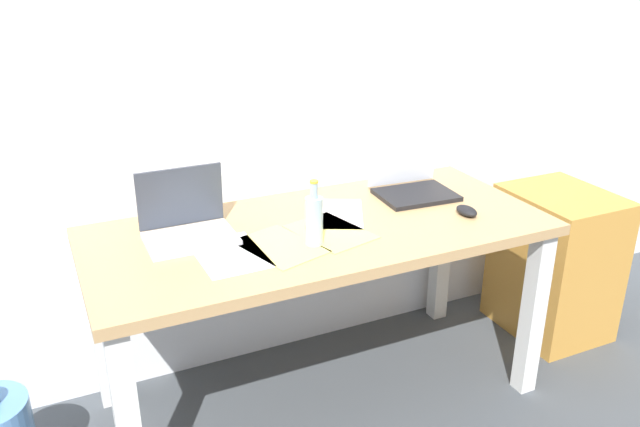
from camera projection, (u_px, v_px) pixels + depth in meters
name	position (u px, v px, depth m)	size (l,w,h in m)	color
ground_plane	(320.00, 394.00, 2.62)	(8.00, 8.00, 0.00)	#42474C
back_wall	(273.00, 52.00, 2.48)	(5.20, 0.08, 2.60)	white
desk	(320.00, 251.00, 2.37)	(1.67, 0.74, 0.74)	tan
laptop_left	(187.00, 224.00, 2.23)	(0.30, 0.23, 0.23)	silver
laptop_right	(412.00, 184.00, 2.62)	(0.31, 0.27, 0.21)	black
beer_bottle	(314.00, 219.00, 2.16)	(0.06, 0.06, 0.23)	#99B7C1
computer_mouse	(467.00, 211.00, 2.43)	(0.06, 0.10, 0.03)	black
paper_yellow_folder	(280.00, 246.00, 2.18)	(0.21, 0.30, 0.00)	#F4E06B
paper_sheet_center	(330.00, 232.00, 2.29)	(0.21, 0.30, 0.00)	#F4E06B
paper_sheet_near_back	(334.00, 214.00, 2.44)	(0.21, 0.30, 0.00)	white
paper_sheet_front_left	(230.00, 254.00, 2.12)	(0.21, 0.30, 0.00)	white
filing_cabinet	(555.00, 262.00, 2.96)	(0.40, 0.48, 0.67)	#C68938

